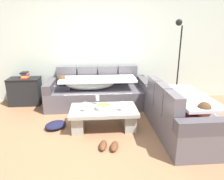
{
  "coord_description": "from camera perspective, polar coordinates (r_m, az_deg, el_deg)",
  "views": [
    {
      "loc": [
        0.01,
        -3.01,
        1.78
      ],
      "look_at": [
        0.34,
        1.03,
        0.55
      ],
      "focal_mm": 33.16,
      "sensor_mm": 36.0,
      "label": 1
    }
  ],
  "objects": [
    {
      "name": "back_wall",
      "position": [
        5.18,
        -4.92,
        12.07
      ],
      "size": [
        9.0,
        0.1,
        2.7
      ],
      "primitive_type": "cube",
      "color": "beige",
      "rests_on": "ground_plane"
    },
    {
      "name": "wine_glass_far_back",
      "position": [
        3.9,
        -4.03,
        -2.35
      ],
      "size": [
        0.07,
        0.07,
        0.17
      ],
      "color": "silver",
      "rests_on": "coffee_table"
    },
    {
      "name": "fruit_bowl",
      "position": [
        3.7,
        -2.45,
        -4.62
      ],
      "size": [
        0.28,
        0.28,
        0.1
      ],
      "color": "silver",
      "rests_on": "coffee_table"
    },
    {
      "name": "book_stack_on_cabinet",
      "position": [
        5.23,
        -22.86,
        3.79
      ],
      "size": [
        0.17,
        0.23,
        0.15
      ],
      "color": "red",
      "rests_on": "side_cabinet"
    },
    {
      "name": "crumpled_garment",
      "position": [
        3.99,
        -15.27,
        -9.3
      ],
      "size": [
        0.51,
        0.5,
        0.12
      ],
      "primitive_type": "ellipsoid",
      "rotation": [
        0.0,
        0.0,
        0.71
      ],
      "color": "#191933",
      "rests_on": "ground_plane"
    },
    {
      "name": "couch_near_window",
      "position": [
        3.78,
        18.7,
        -6.51
      ],
      "size": [
        0.92,
        1.82,
        0.88
      ],
      "rotation": [
        0.0,
        0.0,
        1.57
      ],
      "color": "#5A555C",
      "rests_on": "ground_plane"
    },
    {
      "name": "ground_plane",
      "position": [
        3.49,
        -4.34,
        -13.76
      ],
      "size": [
        14.0,
        14.0,
        0.0
      ],
      "primitive_type": "plane",
      "color": "#906343"
    },
    {
      "name": "coffee_table",
      "position": [
        3.79,
        -2.32,
        -7.11
      ],
      "size": [
        1.2,
        0.68,
        0.38
      ],
      "color": "#9B9D94",
      "rests_on": "ground_plane"
    },
    {
      "name": "side_cabinet",
      "position": [
        5.34,
        -22.78,
        -0.31
      ],
      "size": [
        0.72,
        0.44,
        0.64
      ],
      "color": "black",
      "rests_on": "ground_plane"
    },
    {
      "name": "floor_lamp",
      "position": [
        4.96,
        17.65,
        8.42
      ],
      "size": [
        0.33,
        0.31,
        1.95
      ],
      "color": "black",
      "rests_on": "ground_plane"
    },
    {
      "name": "wine_glass_near_right",
      "position": [
        3.59,
        2.94,
        -4.09
      ],
      "size": [
        0.07,
        0.07,
        0.17
      ],
      "color": "silver",
      "rests_on": "coffee_table"
    },
    {
      "name": "open_magazine",
      "position": [
        3.77,
        3.34,
        -4.81
      ],
      "size": [
        0.33,
        0.28,
        0.01
      ],
      "primitive_type": "cube",
      "rotation": [
        0.0,
        0.0,
        -0.3
      ],
      "color": "white",
      "rests_on": "coffee_table"
    },
    {
      "name": "couch_along_wall",
      "position": [
        4.85,
        -4.27,
        -0.52
      ],
      "size": [
        2.34,
        0.92,
        0.88
      ],
      "color": "#5A555C",
      "rests_on": "ground_plane"
    },
    {
      "name": "wine_glass_near_left",
      "position": [
        3.59,
        -7.41,
        -4.2
      ],
      "size": [
        0.07,
        0.07,
        0.17
      ],
      "color": "silver",
      "rests_on": "coffee_table"
    },
    {
      "name": "pair_of_shoes",
      "position": [
        3.27,
        -0.91,
        -15.11
      ],
      "size": [
        0.34,
        0.33,
        0.09
      ],
      "color": "#59331E",
      "rests_on": "ground_plane"
    }
  ]
}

